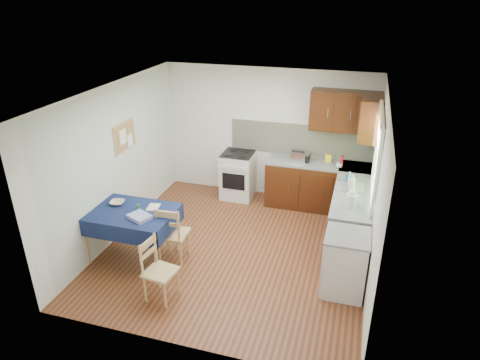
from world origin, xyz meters
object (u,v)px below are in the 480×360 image
(dining_table, at_px, (130,217))
(sandwich_press, at_px, (301,156))
(chair_near, at_px, (157,268))
(dish_rack, at_px, (350,186))
(chair_far, at_px, (172,232))
(toaster, at_px, (298,157))
(kettle, at_px, (351,199))

(dining_table, relative_size, sandwich_press, 4.62)
(chair_near, xyz_separation_m, dish_rack, (2.27, 2.26, 0.46))
(dining_table, bearing_deg, chair_near, -54.75)
(dining_table, relative_size, chair_far, 1.41)
(toaster, height_order, kettle, kettle)
(dish_rack, bearing_deg, dining_table, -166.64)
(chair_near, distance_m, toaster, 3.43)
(toaster, bearing_deg, sandwich_press, 60.21)
(kettle, bearing_deg, dish_rack, 94.73)
(chair_far, distance_m, toaster, 2.79)
(toaster, bearing_deg, kettle, -53.34)
(chair_near, height_order, sandwich_press, sandwich_press)
(chair_far, xyz_separation_m, dish_rack, (2.44, 1.45, 0.42))
(chair_far, height_order, toaster, toaster)
(dish_rack, bearing_deg, toaster, 125.00)
(dining_table, distance_m, chair_near, 1.11)
(dish_rack, bearing_deg, sandwich_press, 121.19)
(dining_table, xyz_separation_m, toaster, (2.10, 2.39, 0.29))
(chair_near, distance_m, dish_rack, 3.24)
(chair_far, bearing_deg, sandwich_press, -125.32)
(dining_table, relative_size, chair_near, 1.52)
(chair_near, bearing_deg, dining_table, 55.27)
(toaster, distance_m, sandwich_press, 0.09)
(dish_rack, bearing_deg, chair_far, -162.35)
(dish_rack, bearing_deg, chair_near, -148.27)
(chair_near, distance_m, kettle, 2.88)
(kettle, bearing_deg, dining_table, -164.48)
(sandwich_press, bearing_deg, dish_rack, -46.65)
(dining_table, xyz_separation_m, chair_near, (0.79, -0.73, -0.24))
(dish_rack, height_order, kettle, kettle)
(dining_table, height_order, chair_far, chair_far)
(chair_near, xyz_separation_m, kettle, (2.33, 1.60, 0.56))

